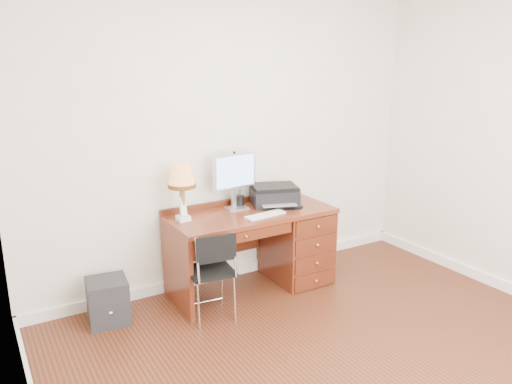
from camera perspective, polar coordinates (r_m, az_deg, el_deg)
ground at (r=3.78m, az=10.78°, el=-18.75°), size 4.00×4.00×0.00m
room_shell at (r=4.17m, az=4.95°, el=-14.24°), size 4.00×4.00×4.00m
desk at (r=4.76m, az=2.82°, el=-5.55°), size 1.50×0.67×0.75m
monitor at (r=4.52m, az=-2.43°, el=2.05°), size 0.44×0.16×0.51m
keyboard at (r=4.38m, az=1.07°, el=-2.63°), size 0.39×0.16×0.01m
mouse_pad at (r=4.64m, az=4.10°, el=-1.58°), size 0.21×0.21×0.04m
printer at (r=4.69m, az=2.11°, el=-0.34°), size 0.50×0.44×0.19m
leg_lamp at (r=4.21m, az=-8.49°, el=1.41°), size 0.24×0.24×0.49m
phone at (r=4.27m, az=-8.33°, el=-2.45°), size 0.10×0.10×0.21m
pen_cup at (r=4.64m, az=-1.88°, el=-1.04°), size 0.08×0.08×0.10m
chair at (r=4.07m, az=-4.93°, el=-8.47°), size 0.40×0.40×0.77m
equipment_box at (r=4.31m, az=-16.57°, el=-11.85°), size 0.35×0.35×0.37m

